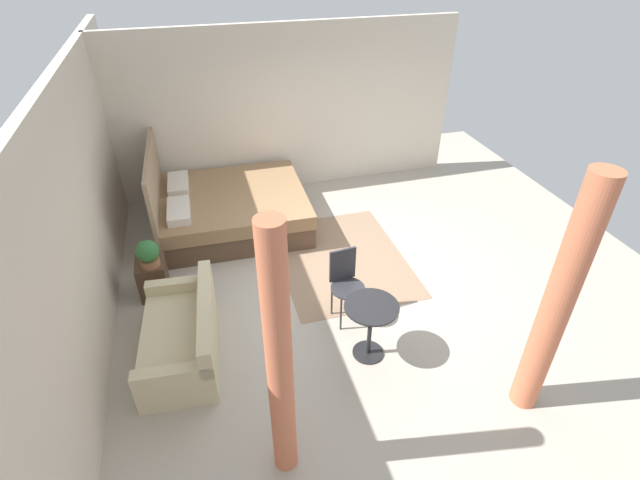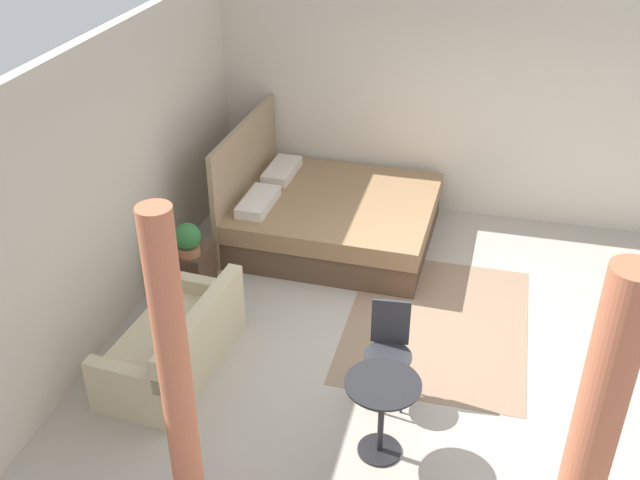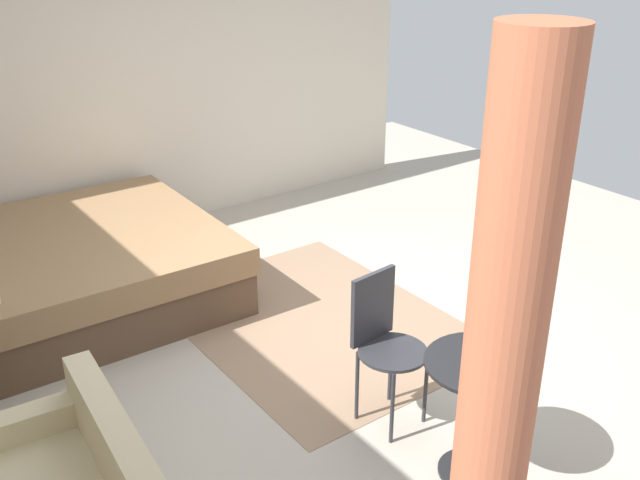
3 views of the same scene
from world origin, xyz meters
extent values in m
cube|color=#B2A899|center=(0.00, 0.00, -0.01)|extent=(8.63, 8.99, 0.02)
cube|color=beige|center=(2.82, 0.00, 1.42)|extent=(0.12, 5.99, 2.83)
cube|color=#93755B|center=(0.29, -0.17, 0.00)|extent=(2.35, 1.79, 0.01)
cube|color=brown|center=(1.66, 1.20, 0.17)|extent=(2.04, 2.24, 0.35)
cube|color=#93704C|center=(1.66, 1.20, 0.46)|extent=(2.08, 2.28, 0.22)
cube|color=beige|center=(-1.00, 1.82, 0.56)|extent=(1.54, 0.26, 0.35)
cube|color=beige|center=(-0.28, 2.09, 0.46)|extent=(0.20, 0.81, 0.15)
cylinder|color=black|center=(-1.54, 0.09, 0.01)|extent=(0.36, 0.36, 0.02)
cylinder|color=black|center=(-1.54, 0.09, 0.35)|extent=(0.05, 0.05, 0.71)
cylinder|color=black|center=(-1.54, 0.09, 0.72)|extent=(0.60, 0.60, 0.02)
cylinder|color=#2D2D33|center=(-1.09, 0.28, 0.24)|extent=(0.02, 0.02, 0.48)
cylinder|color=#2D2D33|center=(-1.06, -0.01, 0.24)|extent=(0.02, 0.02, 0.48)
cylinder|color=#2D2D33|center=(-0.80, 0.31, 0.24)|extent=(0.02, 0.02, 0.48)
cylinder|color=#2D2D33|center=(-0.77, 0.02, 0.24)|extent=(0.02, 0.02, 0.48)
cylinder|color=#2D2D33|center=(-0.93, 0.15, 0.49)|extent=(0.45, 0.45, 0.02)
cube|color=#2D2D33|center=(-0.75, 0.17, 0.72)|extent=(0.06, 0.33, 0.44)
camera|label=1|loc=(-5.03, 1.65, 4.15)|focal=26.57mm
camera|label=2|loc=(-5.81, -0.49, 4.53)|focal=41.28mm
camera|label=3|loc=(-3.59, 2.63, 2.84)|focal=40.82mm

